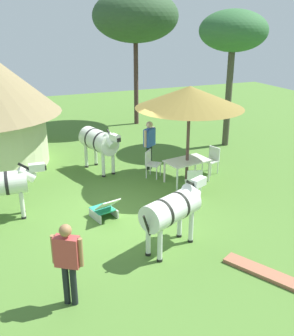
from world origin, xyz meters
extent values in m
plane|color=#4C762E|center=(0.00, 0.00, 0.00)|extent=(36.00, 36.00, 0.00)
cylinder|color=#533635|center=(2.63, 1.20, 1.21)|extent=(0.10, 0.10, 2.42)
cone|color=olive|center=(2.63, 1.20, 2.74)|extent=(3.29, 3.29, 0.66)
cube|color=silver|center=(2.63, 1.20, 0.72)|extent=(1.48, 1.02, 0.04)
cylinder|color=silver|center=(1.95, 1.45, 0.35)|extent=(0.06, 0.06, 0.70)
cylinder|color=silver|center=(3.19, 1.64, 0.35)|extent=(0.06, 0.06, 0.70)
cylinder|color=silver|center=(2.06, 0.76, 0.35)|extent=(0.06, 0.06, 0.70)
cylinder|color=silver|center=(3.30, 0.96, 0.35)|extent=(0.06, 0.06, 0.70)
cube|color=silver|center=(2.26, 0.13, 0.45)|extent=(0.55, 0.54, 0.04)
cube|color=silver|center=(2.20, -0.05, 0.68)|extent=(0.43, 0.18, 0.45)
cylinder|color=silver|center=(2.14, 0.36, 0.23)|extent=(0.04, 0.04, 0.45)
cylinder|color=silver|center=(2.50, 0.24, 0.23)|extent=(0.04, 0.04, 0.45)
cylinder|color=silver|center=(2.02, 0.02, 0.23)|extent=(0.04, 0.04, 0.45)
cylinder|color=silver|center=(2.38, -0.11, 0.23)|extent=(0.04, 0.04, 0.45)
cube|color=white|center=(3.71, 1.55, 0.45)|extent=(0.53, 0.55, 0.04)
cube|color=white|center=(3.89, 1.61, 0.68)|extent=(0.17, 0.43, 0.45)
cylinder|color=white|center=(3.59, 1.32, 0.23)|extent=(0.04, 0.04, 0.45)
cylinder|color=white|center=(3.48, 1.68, 0.23)|extent=(0.04, 0.04, 0.45)
cylinder|color=white|center=(3.94, 1.43, 0.23)|extent=(0.04, 0.04, 0.45)
cylinder|color=white|center=(3.82, 1.79, 0.23)|extent=(0.04, 0.04, 0.45)
cube|color=white|center=(1.80, 1.98, 0.45)|extent=(0.61, 0.61, 0.04)
cube|color=white|center=(1.66, 2.11, 0.68)|extent=(0.33, 0.35, 0.45)
cylinder|color=white|center=(2.06, 2.00, 0.23)|extent=(0.04, 0.04, 0.45)
cylinder|color=white|center=(1.80, 1.72, 0.23)|extent=(0.04, 0.04, 0.45)
cylinder|color=white|center=(1.80, 2.24, 0.23)|extent=(0.04, 0.04, 0.45)
cylinder|color=white|center=(1.54, 1.97, 0.23)|extent=(0.04, 0.04, 0.45)
cylinder|color=black|center=(1.90, 2.67, 0.43)|extent=(0.12, 0.12, 0.85)
cylinder|color=black|center=(2.02, 2.76, 0.43)|extent=(0.12, 0.12, 0.85)
cube|color=#2E57B5|center=(1.96, 2.71, 1.16)|extent=(0.50, 0.44, 0.60)
cylinder|color=#D3A98D|center=(1.75, 2.56, 1.17)|extent=(0.09, 0.09, 0.57)
cylinder|color=#D3A98D|center=(2.17, 2.86, 1.17)|extent=(0.09, 0.09, 0.57)
sphere|color=#D3A98D|center=(1.96, 2.71, 1.59)|extent=(0.23, 0.23, 0.23)
cylinder|color=black|center=(-2.12, -3.05, 0.41)|extent=(0.12, 0.12, 0.82)
cylinder|color=black|center=(-2.00, -3.14, 0.41)|extent=(0.12, 0.12, 0.82)
cube|color=#B8413F|center=(-2.06, -3.10, 1.11)|extent=(0.48, 0.42, 0.58)
cylinder|color=#A07148|center=(-2.27, -2.95, 1.13)|extent=(0.09, 0.09, 0.55)
cylinder|color=#A07148|center=(-1.86, -3.24, 1.13)|extent=(0.09, 0.09, 0.55)
sphere|color=#A07148|center=(-2.06, -3.10, 1.53)|extent=(0.22, 0.22, 0.22)
cube|color=#279B77|center=(-0.55, -0.04, 0.22)|extent=(0.63, 0.66, 0.03)
cube|color=silver|center=(-0.49, -0.31, 0.46)|extent=(0.62, 0.60, 0.39)
cube|color=beige|center=(-0.79, -0.16, 0.11)|extent=(0.18, 0.60, 0.22)
cube|color=beige|center=(-0.28, -0.03, 0.11)|extent=(0.18, 0.60, 0.22)
cylinder|color=silver|center=(0.32, 3.25, 1.08)|extent=(1.08, 1.61, 0.70)
cylinder|color=black|center=(0.24, 3.53, 1.08)|extent=(0.71, 0.27, 0.72)
cylinder|color=black|center=(0.39, 2.99, 1.08)|extent=(0.71, 0.27, 0.72)
cylinder|color=silver|center=(0.52, 2.54, 1.26)|extent=(0.45, 0.62, 0.52)
cube|color=silver|center=(0.59, 2.27, 1.42)|extent=(0.28, 0.43, 0.20)
cube|color=black|center=(0.64, 2.09, 1.39)|extent=(0.15, 0.15, 0.12)
cube|color=black|center=(0.52, 2.54, 1.46)|extent=(0.14, 0.36, 0.28)
cylinder|color=silver|center=(0.66, 2.76, 0.41)|extent=(0.11, 0.11, 0.82)
cylinder|color=black|center=(0.66, 2.76, 0.03)|extent=(0.13, 0.13, 0.06)
cylinder|color=silver|center=(0.28, 2.66, 0.41)|extent=(0.11, 0.11, 0.82)
cylinder|color=black|center=(0.28, 2.66, 0.03)|extent=(0.13, 0.13, 0.06)
cylinder|color=silver|center=(0.35, 3.84, 0.41)|extent=(0.11, 0.11, 0.82)
cylinder|color=black|center=(0.35, 3.84, 0.03)|extent=(0.13, 0.13, 0.06)
cylinder|color=silver|center=(-0.02, 3.73, 0.41)|extent=(0.11, 0.11, 0.82)
cylinder|color=black|center=(-0.02, 3.73, 0.03)|extent=(0.13, 0.13, 0.06)
cylinder|color=black|center=(0.11, 4.00, 0.98)|extent=(0.11, 0.24, 0.53)
cylinder|color=silver|center=(0.43, -2.12, 1.00)|extent=(1.57, 1.15, 0.62)
cylinder|color=black|center=(0.17, -2.24, 1.00)|extent=(0.33, 0.61, 0.63)
cylinder|color=black|center=(0.67, -2.02, 1.00)|extent=(0.33, 0.61, 0.63)
cylinder|color=silver|center=(1.09, -1.83, 1.18)|extent=(0.60, 0.47, 0.49)
cube|color=silver|center=(1.34, -1.72, 1.34)|extent=(0.44, 0.33, 0.20)
cube|color=black|center=(1.51, -1.65, 1.31)|extent=(0.16, 0.16, 0.12)
cube|color=black|center=(1.09, -1.83, 1.38)|extent=(0.35, 0.18, 0.28)
cylinder|color=silver|center=(0.86, -1.75, 0.38)|extent=(0.11, 0.11, 0.77)
cylinder|color=black|center=(0.86, -1.75, 0.03)|extent=(0.13, 0.13, 0.06)
cylinder|color=silver|center=(1.00, -2.06, 0.38)|extent=(0.11, 0.11, 0.77)
cylinder|color=black|center=(1.00, -2.06, 0.03)|extent=(0.13, 0.13, 0.06)
cylinder|color=silver|center=(-0.14, -2.19, 0.38)|extent=(0.11, 0.11, 0.77)
cylinder|color=black|center=(-0.14, -2.19, 0.03)|extent=(0.13, 0.13, 0.06)
cylinder|color=silver|center=(0.00, -2.50, 0.38)|extent=(0.11, 0.11, 0.77)
cylinder|color=black|center=(0.00, -2.50, 0.03)|extent=(0.13, 0.13, 0.06)
cylinder|color=black|center=(-0.27, -2.44, 0.90)|extent=(0.24, 0.14, 0.53)
cylinder|color=black|center=(-2.81, 0.84, 0.99)|extent=(0.12, 0.62, 0.62)
cylinder|color=silver|center=(-2.31, 0.81, 1.17)|extent=(0.54, 0.31, 0.48)
cube|color=silver|center=(-2.03, 0.79, 1.33)|extent=(0.41, 0.21, 0.20)
cube|color=black|center=(-1.85, 0.77, 1.30)|extent=(0.13, 0.13, 0.12)
cube|color=black|center=(-2.31, 0.81, 1.37)|extent=(0.37, 0.06, 0.28)
cylinder|color=silver|center=(-2.49, 0.98, 0.38)|extent=(0.11, 0.11, 0.76)
cylinder|color=black|center=(-2.49, 0.98, 0.03)|extent=(0.13, 0.13, 0.06)
cylinder|color=silver|center=(-2.51, 0.65, 0.38)|extent=(0.11, 0.11, 0.76)
cylinder|color=black|center=(-2.51, 0.65, 0.03)|extent=(0.13, 0.13, 0.06)
cylinder|color=#462D2D|center=(3.84, 8.82, 1.98)|extent=(0.22, 0.22, 3.95)
ellipsoid|color=#2D4B2B|center=(3.84, 8.82, 5.04)|extent=(3.96, 3.96, 2.37)
cylinder|color=#444232|center=(5.98, 4.10, 1.89)|extent=(0.26, 0.26, 3.79)
ellipsoid|color=#2F6233|center=(5.98, 4.10, 4.51)|extent=(2.60, 2.60, 1.56)
cube|color=#A06347|center=(2.04, -4.23, 0.04)|extent=(1.60, 2.65, 0.08)
camera|label=1|loc=(-3.03, -9.05, 4.93)|focal=41.80mm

